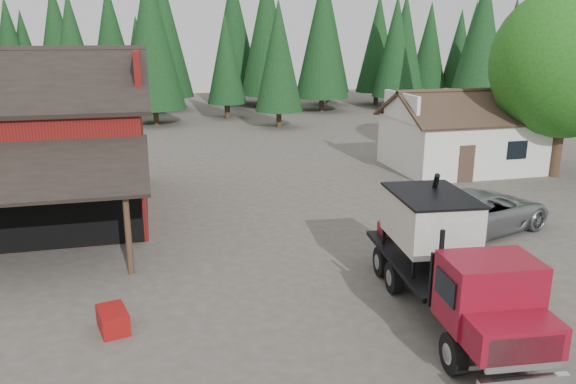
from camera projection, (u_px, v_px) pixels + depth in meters
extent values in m
plane|color=#49443A|center=(311.00, 282.00, 17.96)|extent=(120.00, 120.00, 0.00)
cube|color=maroon|center=(0.00, 159.00, 24.02)|extent=(12.00, 10.00, 5.00)
cube|color=black|center=(2.00, 72.00, 25.39)|extent=(12.80, 5.53, 2.35)
cube|color=maroon|center=(138.00, 73.00, 24.47)|extent=(0.25, 7.00, 2.00)
cylinder|color=#382619|center=(128.00, 234.00, 18.22)|extent=(0.20, 0.20, 2.80)
cube|color=silver|center=(462.00, 143.00, 32.73)|extent=(8.00, 6.00, 3.00)
cube|color=#38281E|center=(480.00, 107.00, 30.71)|extent=(8.60, 3.42, 1.80)
cube|color=#38281E|center=(452.00, 101.00, 33.51)|extent=(8.60, 3.42, 1.80)
cube|color=silver|center=(401.00, 106.00, 31.17)|extent=(0.20, 4.20, 1.50)
cube|color=silver|center=(526.00, 102.00, 33.05)|extent=(0.20, 4.20, 1.50)
cube|color=#38281E|center=(466.00, 164.00, 29.69)|extent=(0.90, 0.06, 2.00)
cube|color=black|center=(517.00, 150.00, 30.24)|extent=(1.20, 0.06, 1.00)
cylinder|color=#382619|center=(557.00, 148.00, 30.84)|extent=(0.60, 0.60, 3.20)
sphere|color=#1A5313|center=(568.00, 62.00, 29.59)|extent=(8.00, 8.00, 8.00)
sphere|color=#1A5313|center=(536.00, 84.00, 30.38)|extent=(4.40, 4.40, 4.40)
cylinder|color=#382619|center=(279.00, 118.00, 47.13)|extent=(0.44, 0.44, 1.60)
cone|color=black|center=(279.00, 56.00, 45.74)|extent=(3.96, 3.96, 9.00)
cylinder|color=#382619|center=(475.00, 118.00, 47.16)|extent=(0.44, 0.44, 1.60)
cone|color=black|center=(482.00, 43.00, 45.49)|extent=(4.84, 4.84, 11.00)
cylinder|color=#382619|center=(156.00, 116.00, 48.51)|extent=(0.44, 0.44, 1.60)
cone|color=black|center=(151.00, 36.00, 46.71)|extent=(5.28, 5.28, 12.00)
cylinder|color=black|center=(454.00, 354.00, 13.06)|extent=(0.41, 1.00, 0.98)
cylinder|color=black|center=(528.00, 347.00, 13.32)|extent=(0.41, 1.00, 0.98)
cylinder|color=black|center=(394.00, 277.00, 17.12)|extent=(0.41, 1.00, 0.98)
cylinder|color=black|center=(452.00, 274.00, 17.39)|extent=(0.41, 1.00, 0.98)
cylinder|color=black|center=(382.00, 262.00, 18.31)|extent=(0.41, 1.00, 0.98)
cylinder|color=black|center=(436.00, 258.00, 18.57)|extent=(0.41, 1.00, 0.98)
cube|color=black|center=(443.00, 285.00, 15.80)|extent=(1.75, 7.71, 0.36)
cube|color=silver|center=(525.00, 354.00, 11.77)|extent=(1.69, 0.26, 0.80)
cube|color=maroon|center=(512.00, 335.00, 12.24)|extent=(2.11, 1.35, 0.76)
cube|color=maroon|center=(488.00, 291.00, 13.21)|extent=(2.28, 1.72, 1.65)
cube|color=black|center=(505.00, 294.00, 12.46)|extent=(1.87, 0.26, 0.80)
cylinder|color=black|center=(440.00, 261.00, 13.71)|extent=(0.14, 0.14, 1.60)
cube|color=black|center=(471.00, 277.00, 14.07)|extent=(2.18, 0.33, 1.42)
cube|color=black|center=(427.00, 260.00, 16.92)|extent=(2.78, 5.36, 0.14)
cube|color=beige|center=(430.00, 219.00, 16.56)|extent=(2.33, 3.13, 1.42)
cone|color=beige|center=(428.00, 247.00, 16.81)|extent=(2.14, 2.14, 0.62)
cube|color=black|center=(431.00, 195.00, 16.36)|extent=(2.43, 3.22, 0.07)
cylinder|color=black|center=(430.00, 208.00, 17.85)|extent=(0.85, 1.90, 2.71)
cube|color=maroon|center=(388.00, 229.00, 18.81)|extent=(0.60, 0.76, 0.40)
cylinder|color=silver|center=(511.00, 317.00, 14.19)|extent=(0.59, 0.94, 0.50)
imported|color=#96999D|center=(482.00, 210.00, 22.40)|extent=(6.72, 4.69, 1.70)
cube|color=maroon|center=(113.00, 320.00, 14.98)|extent=(0.94, 1.23, 0.60)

